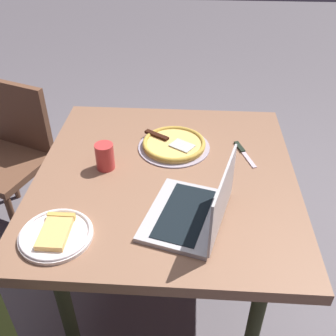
# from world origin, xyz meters

# --- Properties ---
(ground_plane) EXTENTS (12.00, 12.00, 0.00)m
(ground_plane) POSITION_xyz_m (0.00, 0.00, 0.00)
(ground_plane) COLOR #635C63
(dining_table) EXTENTS (1.05, 1.10, 0.74)m
(dining_table) POSITION_xyz_m (0.00, 0.00, 0.67)
(dining_table) COLOR #855D45
(dining_table) RESTS_ON ground_plane
(laptop) EXTENTS (0.34, 0.40, 0.23)m
(laptop) POSITION_xyz_m (0.12, -0.26, 0.79)
(laptop) COLOR #B0ADB0
(laptop) RESTS_ON dining_table
(pizza_plate) EXTENTS (0.25, 0.25, 0.04)m
(pizza_plate) POSITION_xyz_m (-0.34, -0.37, 0.76)
(pizza_plate) COLOR white
(pizza_plate) RESTS_ON dining_table
(pizza_tray) EXTENTS (0.32, 0.32, 0.04)m
(pizza_tray) POSITION_xyz_m (0.02, 0.19, 0.76)
(pizza_tray) COLOR #9D91A1
(pizza_tray) RESTS_ON dining_table
(table_knife) EXTENTS (0.08, 0.19, 0.01)m
(table_knife) POSITION_xyz_m (0.33, 0.17, 0.75)
(table_knife) COLOR #C8B0BE
(table_knife) RESTS_ON dining_table
(drink_cup) EXTENTS (0.08, 0.08, 0.11)m
(drink_cup) POSITION_xyz_m (-0.25, 0.02, 0.80)
(drink_cup) COLOR #C43534
(drink_cup) RESTS_ON dining_table
(chair_far) EXTENTS (0.54, 0.54, 0.85)m
(chair_far) POSITION_xyz_m (-0.90, 0.48, 0.49)
(chair_far) COLOR brown
(chair_far) RESTS_ON ground_plane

